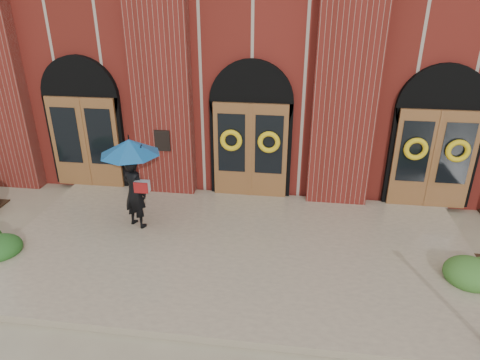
# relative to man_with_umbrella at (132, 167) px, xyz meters

# --- Properties ---
(ground) EXTENTS (90.00, 90.00, 0.00)m
(ground) POSITION_rel_man_with_umbrella_xyz_m (2.41, -0.74, -1.63)
(ground) COLOR tan
(ground) RESTS_ON ground
(landing) EXTENTS (10.00, 5.30, 0.15)m
(landing) POSITION_rel_man_with_umbrella_xyz_m (2.41, -0.59, -1.56)
(landing) COLOR tan
(landing) RESTS_ON ground
(church_building) EXTENTS (16.20, 12.53, 7.00)m
(church_building) POSITION_rel_man_with_umbrella_xyz_m (2.41, 8.05, 1.87)
(church_building) COLOR maroon
(church_building) RESTS_ON ground
(man_with_umbrella) EXTENTS (1.76, 1.76, 2.12)m
(man_with_umbrella) POSITION_rel_man_with_umbrella_xyz_m (0.00, 0.00, 0.00)
(man_with_umbrella) COLOR black
(man_with_umbrella) RESTS_ON landing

